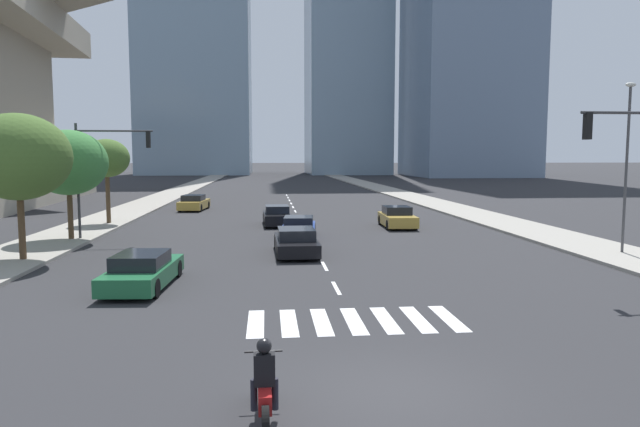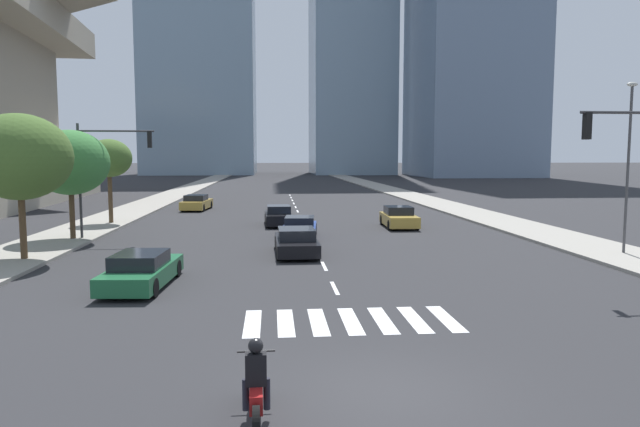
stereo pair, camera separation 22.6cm
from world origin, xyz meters
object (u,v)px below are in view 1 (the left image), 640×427
at_px(sedan_blue_1, 299,228).
at_px(sedan_green_5, 143,271).
at_px(traffic_signal_far, 105,160).
at_px(sedan_black_2, 277,216).
at_px(street_tree_nearest, 18,157).
at_px(sedan_gold_0, 194,203).
at_px(street_lamp_east, 627,155).
at_px(street_tree_third, 107,159).
at_px(sedan_black_3, 296,242).
at_px(sedan_gold_4, 397,218).
at_px(motorcycle_lead, 264,388).
at_px(street_tree_second, 68,163).

xyz_separation_m(sedan_blue_1, sedan_green_5, (-6.10, -11.69, 0.01)).
distance_m(sedan_blue_1, traffic_signal_far, 11.07).
distance_m(sedan_black_2, street_tree_nearest, 17.00).
bearing_deg(sedan_gold_0, traffic_signal_far, 177.47).
bearing_deg(street_lamp_east, street_tree_third, 151.90).
bearing_deg(street_lamp_east, sedan_gold_0, 132.55).
height_order(sedan_gold_0, sedan_black_3, sedan_gold_0).
relative_size(sedan_black_3, street_lamp_east, 0.61).
relative_size(sedan_gold_4, street_tree_third, 0.78).
bearing_deg(sedan_gold_4, street_tree_nearest, -58.99).
height_order(sedan_gold_0, sedan_green_5, sedan_gold_0).
distance_m(sedan_gold_0, sedan_gold_4, 19.56).
relative_size(motorcycle_lead, sedan_blue_1, 0.49).
relative_size(sedan_black_2, street_tree_second, 0.74).
height_order(sedan_gold_0, street_tree_nearest, street_tree_nearest).
height_order(sedan_green_5, traffic_signal_far, traffic_signal_far).
bearing_deg(sedan_black_3, sedan_black_2, 2.42).
height_order(traffic_signal_far, street_tree_third, traffic_signal_far).
xyz_separation_m(sedan_gold_0, sedan_blue_1, (7.92, -17.32, -0.05)).
xyz_separation_m(motorcycle_lead, street_tree_nearest, (-10.39, 15.89, 3.93)).
height_order(sedan_blue_1, sedan_green_5, sedan_green_5).
height_order(sedan_green_5, street_lamp_east, street_lamp_east).
bearing_deg(street_tree_third, street_lamp_east, -28.10).
relative_size(motorcycle_lead, sedan_black_2, 0.51).
height_order(sedan_black_2, sedan_green_5, sedan_black_2).
xyz_separation_m(street_lamp_east, street_tree_nearest, (-26.77, 0.74, -0.08)).
xyz_separation_m(sedan_black_2, traffic_signal_far, (-9.29, -5.90, 3.72)).
bearing_deg(street_lamp_east, sedan_black_3, 173.63).
relative_size(motorcycle_lead, street_tree_second, 0.38).
xyz_separation_m(motorcycle_lead, traffic_signal_far, (-8.55, 22.24, 3.75)).
xyz_separation_m(sedan_black_3, traffic_signal_far, (-9.97, 5.42, 3.76)).
bearing_deg(sedan_black_2, sedan_gold_4, -104.28).
height_order(sedan_blue_1, street_lamp_east, street_lamp_east).
bearing_deg(street_tree_second, sedan_gold_0, 76.15).
bearing_deg(street_tree_third, sedan_gold_4, -8.96).
bearing_deg(motorcycle_lead, street_tree_second, 23.96).
bearing_deg(sedan_blue_1, sedan_black_3, -179.28).
bearing_deg(motorcycle_lead, street_tree_third, 18.16).
relative_size(sedan_green_5, street_tree_third, 0.89).
height_order(sedan_black_3, street_tree_nearest, street_tree_nearest).
bearing_deg(street_tree_second, traffic_signal_far, 6.20).
bearing_deg(motorcycle_lead, sedan_black_3, -6.10).
distance_m(sedan_gold_0, street_tree_second, 18.44).
xyz_separation_m(motorcycle_lead, sedan_blue_1, (1.86, 22.28, -0.02)).
distance_m(sedan_black_2, street_lamp_east, 20.71).
height_order(traffic_signal_far, street_tree_nearest, street_tree_nearest).
xyz_separation_m(street_tree_nearest, street_tree_second, (-0.00, 6.14, -0.30)).
relative_size(traffic_signal_far, street_tree_third, 1.11).
bearing_deg(sedan_gold_0, street_tree_nearest, 175.29).
relative_size(sedan_black_2, sedan_gold_4, 1.00).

